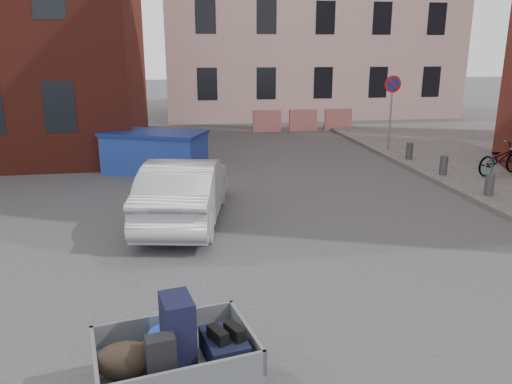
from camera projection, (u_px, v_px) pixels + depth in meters
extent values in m
plane|color=#38383A|center=(282.00, 274.00, 8.35)|extent=(120.00, 120.00, 0.00)
cylinder|color=gray|center=(390.00, 114.00, 17.91)|extent=(0.07, 0.07, 2.60)
cylinder|color=red|center=(393.00, 84.00, 17.60)|extent=(0.60, 0.03, 0.60)
cylinder|color=navy|center=(393.00, 84.00, 17.58)|extent=(0.44, 0.03, 0.44)
cylinder|color=#3A3A3D|center=(489.00, 185.00, 12.40)|extent=(0.22, 0.22, 0.55)
cylinder|color=#3A3A3D|center=(444.00, 165.00, 14.48)|extent=(0.22, 0.22, 0.55)
cylinder|color=#3A3A3D|center=(409.00, 151.00, 16.57)|extent=(0.22, 0.22, 0.55)
cube|color=red|center=(267.00, 121.00, 22.85)|extent=(1.30, 0.18, 1.00)
cube|color=red|center=(303.00, 120.00, 23.11)|extent=(1.30, 0.18, 1.00)
cube|color=red|center=(338.00, 119.00, 23.37)|extent=(1.30, 0.18, 1.00)
cylinder|color=black|center=(241.00, 370.00, 5.48)|extent=(0.19, 0.45, 0.44)
cube|color=slate|center=(176.00, 365.00, 5.17)|extent=(1.79, 1.40, 0.08)
cube|color=slate|center=(96.00, 367.00, 4.85)|extent=(0.26, 1.09, 0.28)
cube|color=slate|center=(246.00, 335.00, 5.38)|extent=(0.26, 1.09, 0.28)
cube|color=slate|center=(165.00, 325.00, 5.60)|extent=(1.58, 0.36, 0.28)
cube|color=slate|center=(186.00, 381.00, 4.64)|extent=(1.58, 0.36, 0.28)
cube|color=slate|center=(160.00, 327.00, 5.99)|extent=(0.22, 0.70, 0.06)
cube|color=black|center=(178.00, 329.00, 5.12)|extent=(0.38, 0.50, 0.70)
cube|color=black|center=(224.00, 347.00, 5.20)|extent=(0.51, 0.67, 0.25)
ellipsoid|color=#2D221B|center=(125.00, 360.00, 4.89)|extent=(0.66, 0.47, 0.36)
cube|color=black|center=(161.00, 359.00, 4.81)|extent=(0.31, 0.23, 0.48)
ellipsoid|color=blue|center=(164.00, 335.00, 5.42)|extent=(0.41, 0.37, 0.24)
cube|color=black|center=(218.00, 335.00, 5.08)|extent=(0.22, 0.29, 0.13)
cube|color=black|center=(235.00, 331.00, 5.14)|extent=(0.22, 0.29, 0.13)
cube|color=#203998|center=(155.00, 154.00, 15.18)|extent=(3.25, 2.50, 1.16)
cube|color=navy|center=(154.00, 133.00, 15.01)|extent=(3.38, 2.63, 0.10)
imported|color=#9D9FA4|center=(185.00, 190.00, 10.79)|extent=(2.24, 4.45, 1.40)
imported|color=black|center=(500.00, 159.00, 14.49)|extent=(1.86, 1.12, 0.92)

